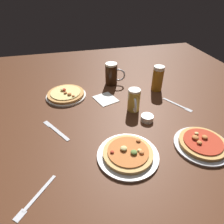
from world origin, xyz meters
TOP-DOWN VIEW (x-y plane):
  - ground_plane at (0.00, 0.00)m, footprint 2.40×2.40m
  - pizza_plate_near at (-0.01, -0.33)m, footprint 0.28×0.28m
  - pizza_plate_far at (-0.25, 0.28)m, footprint 0.27×0.27m
  - pizza_plate_side at (0.36, -0.36)m, footprint 0.27×0.27m
  - beer_mug_dark at (0.14, 0.02)m, footprint 0.07×0.13m
  - beer_mug_amber at (0.38, 0.22)m, footprint 0.09×0.13m
  - beer_mug_pale at (0.09, 0.38)m, footprint 0.14×0.09m
  - ramekin_sauce at (0.18, -0.10)m, footprint 0.07×0.07m
  - napkin_folded at (0.00, 0.18)m, footprint 0.17×0.18m
  - fork_left at (-0.41, -0.45)m, footprint 0.15×0.17m
  - knife_right at (-0.33, -0.07)m, footprint 0.14×0.20m
  - fork_spare at (0.43, 0.00)m, footprint 0.12×0.19m

SIDE VIEW (x-z plane):
  - ground_plane at x=0.00m, z-range -0.03..0.00m
  - knife_right at x=-0.33m, z-range 0.00..0.01m
  - fork_spare at x=0.43m, z-range 0.00..0.01m
  - fork_left at x=-0.41m, z-range 0.00..0.01m
  - napkin_folded at x=0.00m, z-range 0.00..0.01m
  - pizza_plate_near at x=-0.01m, z-range -0.01..0.04m
  - pizza_plate_side at x=0.36m, z-range -0.01..0.04m
  - ramekin_sauce at x=0.18m, z-range 0.00..0.03m
  - pizza_plate_far at x=-0.25m, z-range -0.01..0.04m
  - beer_mug_dark at x=0.14m, z-range 0.00..0.14m
  - beer_mug_pale at x=0.09m, z-range 0.00..0.16m
  - beer_mug_amber at x=0.38m, z-range 0.00..0.18m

